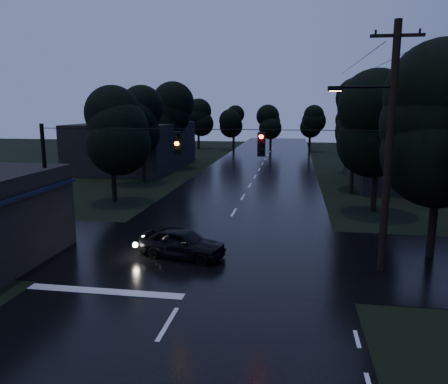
# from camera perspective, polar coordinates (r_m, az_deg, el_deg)

# --- Properties ---
(main_road) EXTENTS (12.00, 120.00, 0.02)m
(main_road) POSITION_cam_1_polar(r_m,az_deg,el_deg) (38.02, 3.38, 0.81)
(main_road) COLOR black
(main_road) RESTS_ON ground
(cross_street) EXTENTS (60.00, 9.00, 0.02)m
(cross_street) POSITION_cam_1_polar(r_m,az_deg,el_deg) (20.72, -1.81, -7.92)
(cross_street) COLOR black
(cross_street) RESTS_ON ground
(building_far_right) EXTENTS (10.00, 14.00, 4.40)m
(building_far_right) POSITION_cam_1_polar(r_m,az_deg,el_deg) (42.71, 23.08, 4.05)
(building_far_right) COLOR black
(building_far_right) RESTS_ON ground
(building_far_left) EXTENTS (10.00, 16.00, 5.00)m
(building_far_left) POSITION_cam_1_polar(r_m,az_deg,el_deg) (50.64, -11.42, 6.01)
(building_far_left) COLOR black
(building_far_left) RESTS_ON ground
(utility_pole_main) EXTENTS (3.50, 0.30, 10.00)m
(utility_pole_main) POSITION_cam_1_polar(r_m,az_deg,el_deg) (18.64, 20.53, 5.83)
(utility_pole_main) COLOR black
(utility_pole_main) RESTS_ON ground
(utility_pole_far) EXTENTS (2.00, 0.30, 7.50)m
(utility_pole_far) POSITION_cam_1_polar(r_m,az_deg,el_deg) (35.63, 16.58, 5.98)
(utility_pole_far) COLOR black
(utility_pole_far) RESTS_ON ground
(anchor_pole_left) EXTENTS (0.18, 0.18, 6.00)m
(anchor_pole_left) POSITION_cam_1_polar(r_m,az_deg,el_deg) (21.76, -22.18, 0.35)
(anchor_pole_left) COLOR black
(anchor_pole_left) RESTS_ON ground
(span_signals) EXTENTS (15.00, 0.37, 1.12)m
(span_signals) POSITION_cam_1_polar(r_m,az_deg,el_deg) (18.56, -0.81, 6.45)
(span_signals) COLOR black
(span_signals) RESTS_ON ground
(tree_corner_near) EXTENTS (4.48, 4.48, 9.44)m
(tree_corner_near) POSITION_cam_1_polar(r_m,az_deg,el_deg) (21.17, 26.57, 7.90)
(tree_corner_near) COLOR black
(tree_corner_near) RESTS_ON ground
(tree_left_a) EXTENTS (3.92, 3.92, 8.26)m
(tree_left_a) POSITION_cam_1_polar(r_m,az_deg,el_deg) (31.94, -14.52, 8.01)
(tree_left_a) COLOR black
(tree_left_a) RESTS_ON ground
(tree_left_b) EXTENTS (4.20, 4.20, 8.85)m
(tree_left_b) POSITION_cam_1_polar(r_m,az_deg,el_deg) (39.58, -10.67, 9.22)
(tree_left_b) COLOR black
(tree_left_b) RESTS_ON ground
(tree_left_c) EXTENTS (4.48, 4.48, 9.44)m
(tree_left_c) POSITION_cam_1_polar(r_m,az_deg,el_deg) (49.26, -7.37, 10.07)
(tree_left_c) COLOR black
(tree_left_c) RESTS_ON ground
(tree_right_a) EXTENTS (4.20, 4.20, 8.85)m
(tree_right_a) POSITION_cam_1_polar(r_m,az_deg,el_deg) (29.71, 19.55, 8.26)
(tree_right_a) COLOR black
(tree_right_a) RESTS_ON ground
(tree_right_b) EXTENTS (4.48, 4.48, 9.44)m
(tree_right_b) POSITION_cam_1_polar(r_m,az_deg,el_deg) (37.69, 18.37, 9.35)
(tree_right_b) COLOR black
(tree_right_b) RESTS_ON ground
(tree_right_c) EXTENTS (4.76, 4.76, 10.03)m
(tree_right_c) POSITION_cam_1_polar(r_m,az_deg,el_deg) (47.66, 17.25, 10.10)
(tree_right_c) COLOR black
(tree_right_c) RESTS_ON ground
(car) EXTENTS (4.25, 2.39, 1.36)m
(car) POSITION_cam_1_polar(r_m,az_deg,el_deg) (20.01, -5.51, -6.60)
(car) COLOR black
(car) RESTS_ON ground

